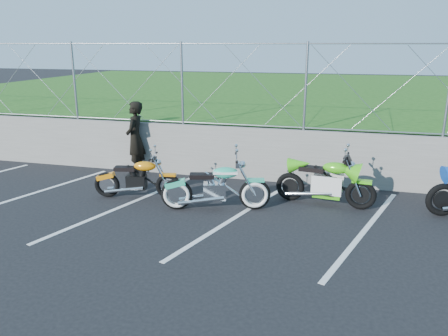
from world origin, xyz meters
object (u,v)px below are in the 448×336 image
(person_standing, at_px, (135,138))
(naked_orange, at_px, (138,180))
(sportbike_green, at_px, (326,184))
(cruiser_turquoise, at_px, (217,189))

(person_standing, bearing_deg, naked_orange, 20.33)
(naked_orange, distance_m, sportbike_green, 3.99)
(naked_orange, height_order, sportbike_green, sportbike_green)
(naked_orange, xyz_separation_m, person_standing, (-0.88, 1.71, 0.53))
(cruiser_turquoise, relative_size, person_standing, 1.16)
(sportbike_green, relative_size, person_standing, 1.11)
(cruiser_turquoise, bearing_deg, naked_orange, 158.14)
(cruiser_turquoise, height_order, naked_orange, cruiser_turquoise)
(cruiser_turquoise, distance_m, sportbike_green, 2.27)
(sportbike_green, bearing_deg, naked_orange, -164.26)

